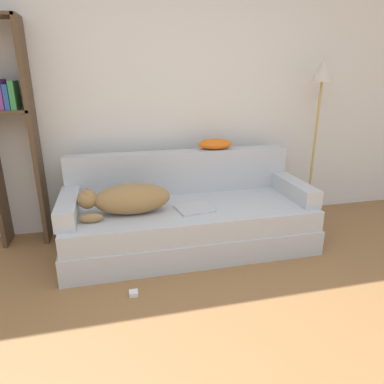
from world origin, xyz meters
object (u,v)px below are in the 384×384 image
object	(u,v)px
dog	(128,199)
floor_lamp	(321,89)
laptop	(194,208)
couch	(189,226)
bookshelf	(9,124)
throw_pillow	(215,144)
power_adapter	(134,293)

from	to	relation	value
dog	floor_lamp	size ratio (longest dim) A/B	0.45
laptop	floor_lamp	size ratio (longest dim) A/B	0.20
couch	bookshelf	size ratio (longest dim) A/B	1.12
dog	laptop	distance (m)	0.55
dog	laptop	size ratio (longest dim) A/B	2.23
bookshelf	floor_lamp	bearing A→B (deg)	-2.37
couch	dog	xyz separation A→B (m)	(-0.52, -0.08, 0.33)
bookshelf	throw_pillow	bearing A→B (deg)	-2.63
power_adapter	dog	bearing A→B (deg)	87.62
power_adapter	throw_pillow	bearing A→B (deg)	48.51
throw_pillow	power_adapter	xyz separation A→B (m)	(-0.89, -1.00, -0.83)
couch	laptop	bearing A→B (deg)	-81.85
dog	throw_pillow	world-z (taller)	throw_pillow
floor_lamp	laptop	bearing A→B (deg)	-161.54
laptop	bookshelf	distance (m)	1.70
throw_pillow	bookshelf	distance (m)	1.79
dog	bookshelf	world-z (taller)	bookshelf
dog	floor_lamp	bearing A→B (deg)	12.42
couch	power_adapter	xyz separation A→B (m)	(-0.55, -0.63, -0.18)
couch	power_adapter	distance (m)	0.85
throw_pillow	power_adapter	size ratio (longest dim) A/B	5.33
dog	floor_lamp	xyz separation A→B (m)	(1.90, 0.42, 0.81)
power_adapter	floor_lamp	bearing A→B (deg)	26.69
throw_pillow	floor_lamp	bearing A→B (deg)	-1.92
floor_lamp	power_adapter	xyz separation A→B (m)	(-1.93, -0.97, -1.32)
couch	power_adapter	size ratio (longest dim) A/B	34.69
dog	throw_pillow	xyz separation A→B (m)	(0.86, 0.45, 0.32)
dog	bookshelf	distance (m)	1.19
dog	bookshelf	size ratio (longest dim) A/B	0.38
bookshelf	power_adapter	distance (m)	1.75
floor_lamp	bookshelf	bearing A→B (deg)	177.63
throw_pillow	bookshelf	size ratio (longest dim) A/B	0.17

